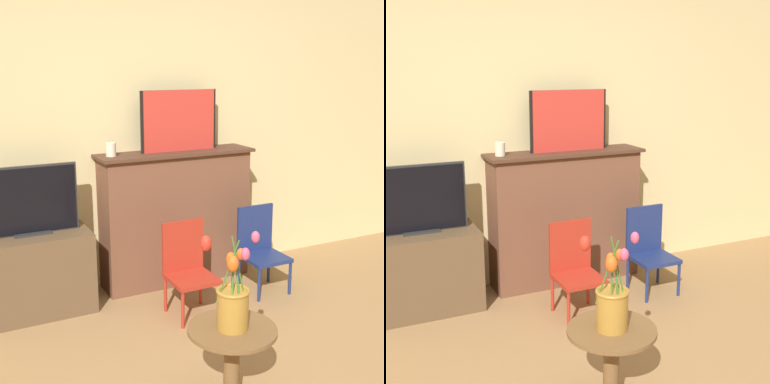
% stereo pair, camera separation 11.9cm
% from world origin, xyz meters
% --- Properties ---
extents(wall_back, '(8.00, 0.06, 2.70)m').
position_xyz_m(wall_back, '(0.00, 2.13, 1.35)').
color(wall_back, beige).
rests_on(wall_back, ground).
extents(fireplace_mantel, '(1.28, 0.35, 1.09)m').
position_xyz_m(fireplace_mantel, '(0.34, 1.95, 0.56)').
color(fireplace_mantel, brown).
rests_on(fireplace_mantel, ground).
extents(painting, '(0.65, 0.03, 0.48)m').
position_xyz_m(painting, '(0.38, 1.95, 1.33)').
color(painting, black).
rests_on(painting, fireplace_mantel).
extents(mantel_candle, '(0.08, 0.08, 0.10)m').
position_xyz_m(mantel_candle, '(-0.19, 1.95, 1.14)').
color(mantel_candle, silver).
rests_on(mantel_candle, fireplace_mantel).
extents(tv_stand, '(0.79, 0.44, 0.59)m').
position_xyz_m(tv_stand, '(-0.82, 1.86, 0.30)').
color(tv_stand, brown).
rests_on(tv_stand, ground).
extents(tv_monitor, '(0.67, 0.12, 0.49)m').
position_xyz_m(tv_monitor, '(-0.82, 1.87, 0.83)').
color(tv_monitor, '#2D2D2D').
rests_on(tv_monitor, tv_stand).
extents(chair_red, '(0.32, 0.32, 0.67)m').
position_xyz_m(chair_red, '(0.16, 1.36, 0.36)').
color(chair_red, '#B22D1E').
rests_on(chair_red, ground).
extents(chair_blue, '(0.32, 0.32, 0.67)m').
position_xyz_m(chair_blue, '(0.86, 1.48, 0.36)').
color(chair_blue, navy).
rests_on(chair_blue, ground).
extents(side_table, '(0.46, 0.46, 0.47)m').
position_xyz_m(side_table, '(-0.15, 0.24, 0.31)').
color(side_table, brown).
rests_on(side_table, ground).
extents(vase_tulips, '(0.27, 0.18, 0.51)m').
position_xyz_m(vase_tulips, '(-0.16, 0.24, 0.62)').
color(vase_tulips, '#B78433').
rests_on(vase_tulips, side_table).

